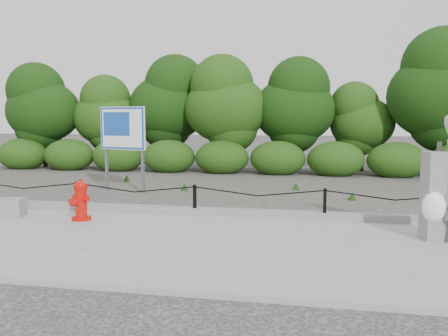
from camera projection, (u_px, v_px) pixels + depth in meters
The scene contains 8 objects.
ground at pixel (195, 219), 9.33m from camera, with size 90.00×90.00×0.00m, color #2D2B28.
sidewalk at pixel (163, 243), 7.38m from camera, with size 14.00×4.00×0.08m, color gray.
curb at pixel (195, 211), 9.37m from camera, with size 14.00×0.22×0.14m, color slate.
chain_barrier at pixel (195, 196), 9.29m from camera, with size 10.06×0.06×0.60m.
treeline at pixel (269, 103), 17.64m from camera, with size 20.25×3.77×4.93m.
fire_hydrant at pixel (81, 201), 8.83m from camera, with size 0.48×0.48×0.77m.
utility_cabinet at pixel (440, 196), 7.37m from camera, with size 0.59×0.44×1.53m.
advertising_sign at pixel (123, 132), 12.56m from camera, with size 1.39×0.44×2.28m.
Camera 1 is at (2.31, -8.90, 1.98)m, focal length 38.00 mm.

